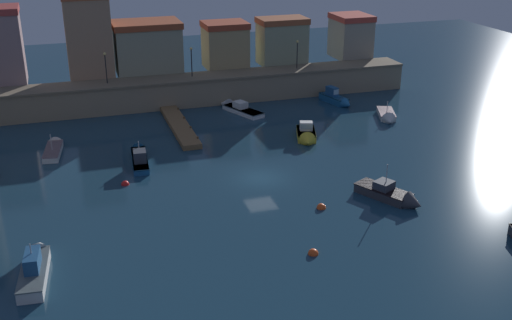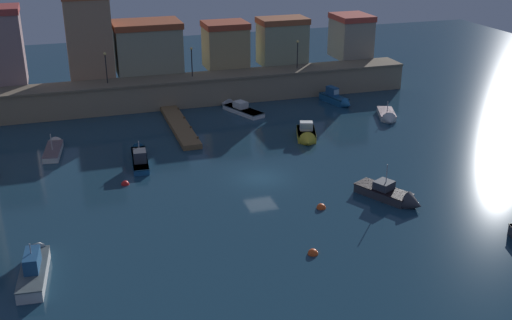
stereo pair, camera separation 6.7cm
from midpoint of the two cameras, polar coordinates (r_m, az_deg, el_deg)
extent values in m
plane|color=#19384C|center=(53.30, 0.47, -1.65)|extent=(126.99, 126.99, 0.00)
cube|color=gray|center=(73.78, -5.11, 6.35)|extent=(51.00, 3.75, 2.98)
cube|color=#73644F|center=(73.36, -5.15, 7.56)|extent=(51.00, 4.05, 0.24)
cube|color=gray|center=(75.24, -22.21, 9.35)|extent=(4.72, 4.62, 7.79)
cube|color=#A17C5F|center=(74.49, -14.95, 10.59)|extent=(4.97, 3.67, 8.99)
cube|color=gray|center=(76.33, -9.81, 9.87)|extent=(7.57, 5.49, 5.33)
cube|color=#974226|center=(75.76, -9.96, 12.10)|extent=(7.87, 5.71, 0.70)
cube|color=tan|center=(77.62, -2.77, 10.19)|extent=(5.04, 4.32, 4.86)
cube|color=#A03D26|center=(77.09, -2.81, 12.21)|extent=(5.24, 4.50, 0.70)
cube|color=gray|center=(79.48, 2.43, 10.55)|extent=(5.76, 3.78, 5.03)
cube|color=#994D2E|center=(78.95, 2.47, 12.58)|extent=(6.00, 3.93, 0.70)
cube|color=gray|center=(83.85, 8.67, 10.88)|extent=(4.28, 5.08, 4.86)
cube|color=#B33D31|center=(83.35, 8.78, 12.75)|extent=(4.45, 5.29, 0.70)
cube|color=brown|center=(65.54, -6.94, 3.08)|extent=(1.85, 13.00, 0.52)
cylinder|color=brown|center=(70.21, -7.05, 4.46)|extent=(0.20, 0.20, 0.70)
cylinder|color=brown|center=(67.17, -6.52, 3.66)|extent=(0.20, 0.20, 0.70)
cylinder|color=brown|center=(64.15, -5.94, 2.79)|extent=(0.20, 0.20, 0.70)
cylinder|color=brown|center=(61.15, -5.30, 1.82)|extent=(0.20, 0.20, 0.70)
cylinder|color=black|center=(71.51, -13.46, 8.06)|extent=(0.12, 0.12, 3.14)
sphere|color=#F9D172|center=(71.13, -13.59, 9.40)|extent=(0.32, 0.32, 0.32)
cylinder|color=black|center=(72.79, -5.84, 8.77)|extent=(0.12, 0.12, 3.09)
sphere|color=#F9D172|center=(72.42, -5.89, 10.07)|extent=(0.32, 0.32, 0.32)
cylinder|color=black|center=(76.40, 3.82, 9.48)|extent=(0.12, 0.12, 3.10)
sphere|color=#F9D172|center=(76.04, 3.85, 10.73)|extent=(0.32, 0.32, 0.32)
cube|color=#195689|center=(74.44, 7.14, 5.53)|extent=(2.27, 4.21, 0.81)
cone|color=#195689|center=(72.58, 8.36, 5.03)|extent=(1.53, 1.39, 1.30)
cube|color=#0B2834|center=(74.34, 7.16, 5.80)|extent=(2.31, 4.29, 0.08)
cube|color=navy|center=(74.48, 6.99, 6.27)|extent=(1.13, 1.69, 0.98)
cube|color=#99B7C6|center=(73.89, 7.36, 6.16)|extent=(0.71, 0.23, 0.59)
cube|color=#333338|center=(50.77, 11.55, -2.95)|extent=(3.58, 4.79, 0.73)
cone|color=#333338|center=(49.45, 14.25, -3.91)|extent=(2.03, 1.87, 1.63)
cube|color=black|center=(50.63, 11.58, -2.61)|extent=(3.65, 4.88, 0.08)
cube|color=#333842|center=(50.48, 11.62, -2.25)|extent=(1.82, 1.77, 0.63)
cylinder|color=#B2B2B7|center=(50.09, 11.84, -1.52)|extent=(0.08, 0.08, 2.14)
cube|color=silver|center=(41.65, -19.55, -9.75)|extent=(1.98, 5.41, 0.83)
cone|color=silver|center=(44.48, -19.12, -7.53)|extent=(1.55, 1.52, 1.43)
cube|color=#4F5B5D|center=(41.46, -19.61, -9.30)|extent=(2.02, 5.52, 0.08)
cube|color=navy|center=(41.24, -19.70, -8.61)|extent=(1.04, 2.14, 1.01)
cylinder|color=#B2B2B7|center=(41.09, -19.76, -8.21)|extent=(0.08, 0.08, 1.67)
cube|color=silver|center=(70.29, 11.83, 4.13)|extent=(2.87, 4.16, 0.60)
cone|color=silver|center=(68.04, 12.11, 3.50)|extent=(1.82, 1.55, 1.54)
cube|color=#7D5967|center=(70.21, 11.85, 4.33)|extent=(2.93, 4.24, 0.08)
cylinder|color=#B2B2B7|center=(69.71, 11.93, 4.76)|extent=(0.08, 0.08, 1.24)
cube|color=gold|center=(62.68, 4.63, 2.37)|extent=(2.78, 3.92, 0.72)
cone|color=gold|center=(60.60, 4.76, 1.66)|extent=(1.91, 1.47, 1.68)
cube|color=#576119|center=(62.57, 4.64, 2.64)|extent=(2.84, 3.99, 0.08)
cube|color=silver|center=(62.63, 4.63, 3.12)|extent=(1.47, 1.23, 0.86)
cube|color=#99B7C6|center=(62.21, 4.66, 3.02)|extent=(1.10, 0.41, 0.51)
cube|color=#195689|center=(57.18, -10.51, -0.04)|extent=(1.80, 5.92, 0.54)
cone|color=#195689|center=(60.50, -10.70, 1.21)|extent=(1.38, 1.50, 1.27)
cube|color=#0A2E4B|center=(57.09, -10.52, 0.17)|extent=(1.84, 6.04, 0.08)
cube|color=#333842|center=(56.09, -10.51, 0.37)|extent=(1.21, 1.48, 1.02)
cylinder|color=#B2B2B7|center=(56.93, -10.59, 0.98)|extent=(0.08, 0.08, 1.55)
cube|color=white|center=(61.17, -17.98, 0.74)|extent=(1.95, 4.73, 0.60)
cone|color=white|center=(63.85, -17.68, 1.68)|extent=(1.46, 1.44, 1.31)
cube|color=gray|center=(61.08, -18.00, 0.97)|extent=(1.99, 4.82, 0.08)
cylinder|color=#B2B2B7|center=(60.47, -18.13, 1.57)|extent=(0.08, 0.08, 1.54)
cube|color=white|center=(69.95, -1.14, 4.49)|extent=(3.62, 5.65, 0.52)
cone|color=white|center=(72.48, -2.83, 5.10)|extent=(1.98, 1.89, 1.56)
cube|color=slate|center=(69.89, -1.14, 4.66)|extent=(3.69, 5.76, 0.08)
cube|color=silver|center=(70.14, -1.40, 5.06)|extent=(1.63, 1.76, 0.72)
cube|color=#99B7C6|center=(70.65, -1.76, 5.22)|extent=(1.00, 0.46, 0.43)
sphere|color=#EA4C19|center=(48.39, 6.00, -4.38)|extent=(0.73, 0.73, 0.73)
sphere|color=#EA4C19|center=(42.34, 5.26, -8.52)|extent=(0.71, 0.71, 0.71)
sphere|color=red|center=(53.19, -11.80, -2.20)|extent=(0.67, 0.67, 0.67)
camera|label=1|loc=(0.03, -89.96, 0.01)|focal=43.88mm
camera|label=2|loc=(0.03, 90.04, -0.01)|focal=43.88mm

